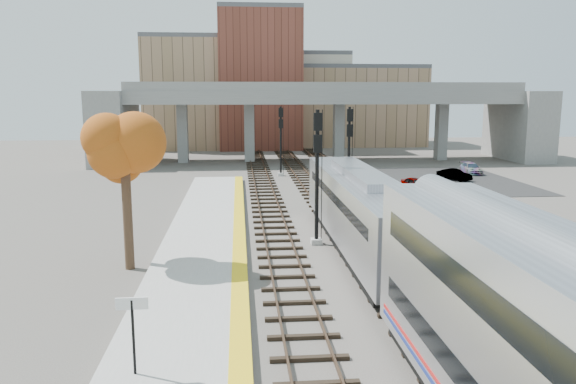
{
  "coord_description": "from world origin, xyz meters",
  "views": [
    {
      "loc": [
        -5.3,
        -23.48,
        8.21
      ],
      "look_at": [
        -2.45,
        8.9,
        2.5
      ],
      "focal_mm": 35.0,
      "sensor_mm": 36.0,
      "label": 1
    }
  ],
  "objects_px": {
    "signal_mast_mid": "(349,155)",
    "signal_mast_near": "(317,178)",
    "car_c": "(471,168)",
    "signal_mast_far": "(281,142)",
    "tree": "(124,152)",
    "car_a": "(415,184)",
    "car_b": "(454,175)",
    "locomotive": "(361,209)"
  },
  "relations": [
    {
      "from": "signal_mast_far",
      "to": "signal_mast_near",
      "type": "bearing_deg",
      "value": -90.0
    },
    {
      "from": "locomotive",
      "to": "signal_mast_far",
      "type": "xyz_separation_m",
      "value": [
        -2.1,
        27.78,
        1.15
      ]
    },
    {
      "from": "signal_mast_near",
      "to": "car_a",
      "type": "relative_size",
      "value": 2.33
    },
    {
      "from": "car_b",
      "to": "car_c",
      "type": "relative_size",
      "value": 0.87
    },
    {
      "from": "tree",
      "to": "signal_mast_far",
      "type": "bearing_deg",
      "value": 72.41
    },
    {
      "from": "signal_mast_mid",
      "to": "car_a",
      "type": "height_order",
      "value": "signal_mast_mid"
    },
    {
      "from": "signal_mast_near",
      "to": "tree",
      "type": "height_order",
      "value": "tree"
    },
    {
      "from": "signal_mast_near",
      "to": "signal_mast_far",
      "type": "distance_m",
      "value": 26.23
    },
    {
      "from": "locomotive",
      "to": "signal_mast_mid",
      "type": "xyz_separation_m",
      "value": [
        2.0,
        13.49,
        1.35
      ]
    },
    {
      "from": "locomotive",
      "to": "signal_mast_far",
      "type": "distance_m",
      "value": 27.89
    },
    {
      "from": "signal_mast_near",
      "to": "car_a",
      "type": "distance_m",
      "value": 20.01
    },
    {
      "from": "tree",
      "to": "car_c",
      "type": "bearing_deg",
      "value": 45.26
    },
    {
      "from": "locomotive",
      "to": "signal_mast_far",
      "type": "bearing_deg",
      "value": 94.32
    },
    {
      "from": "locomotive",
      "to": "tree",
      "type": "bearing_deg",
      "value": -170.19
    },
    {
      "from": "signal_mast_mid",
      "to": "signal_mast_far",
      "type": "relative_size",
      "value": 1.04
    },
    {
      "from": "locomotive",
      "to": "signal_mast_near",
      "type": "bearing_deg",
      "value": 143.53
    },
    {
      "from": "signal_mast_near",
      "to": "signal_mast_far",
      "type": "xyz_separation_m",
      "value": [
        0.0,
        26.23,
        -0.29
      ]
    },
    {
      "from": "signal_mast_mid",
      "to": "car_c",
      "type": "bearing_deg",
      "value": 41.75
    },
    {
      "from": "signal_mast_mid",
      "to": "signal_mast_far",
      "type": "distance_m",
      "value": 14.87
    },
    {
      "from": "signal_mast_mid",
      "to": "car_c",
      "type": "relative_size",
      "value": 1.91
    },
    {
      "from": "signal_mast_near",
      "to": "car_c",
      "type": "relative_size",
      "value": 1.94
    },
    {
      "from": "tree",
      "to": "car_a",
      "type": "relative_size",
      "value": 2.37
    },
    {
      "from": "car_b",
      "to": "car_a",
      "type": "bearing_deg",
      "value": -175.59
    },
    {
      "from": "signal_mast_mid",
      "to": "signal_mast_near",
      "type": "bearing_deg",
      "value": -108.96
    },
    {
      "from": "car_a",
      "to": "car_c",
      "type": "xyz_separation_m",
      "value": [
        8.89,
        9.36,
        0.01
      ]
    },
    {
      "from": "locomotive",
      "to": "car_c",
      "type": "distance_m",
      "value": 32.66
    },
    {
      "from": "locomotive",
      "to": "signal_mast_near",
      "type": "relative_size",
      "value": 2.58
    },
    {
      "from": "signal_mast_far",
      "to": "car_c",
      "type": "bearing_deg",
      "value": -1.0
    },
    {
      "from": "signal_mast_far",
      "to": "car_a",
      "type": "xyz_separation_m",
      "value": [
        10.84,
        -9.7,
        -2.85
      ]
    },
    {
      "from": "car_c",
      "to": "locomotive",
      "type": "bearing_deg",
      "value": -118.58
    },
    {
      "from": "tree",
      "to": "car_b",
      "type": "relative_size",
      "value": 2.27
    },
    {
      "from": "locomotive",
      "to": "car_a",
      "type": "bearing_deg",
      "value": 64.21
    },
    {
      "from": "tree",
      "to": "car_b",
      "type": "xyz_separation_m",
      "value": [
        25.7,
        25.15,
        -4.98
      ]
    },
    {
      "from": "signal_mast_mid",
      "to": "tree",
      "type": "relative_size",
      "value": 0.97
    },
    {
      "from": "locomotive",
      "to": "signal_mast_mid",
      "type": "distance_m",
      "value": 13.7
    },
    {
      "from": "signal_mast_mid",
      "to": "signal_mast_far",
      "type": "xyz_separation_m",
      "value": [
        -4.1,
        14.3,
        -0.2
      ]
    },
    {
      "from": "tree",
      "to": "signal_mast_near",
      "type": "bearing_deg",
      "value": 20.59
    },
    {
      "from": "car_b",
      "to": "signal_mast_far",
      "type": "bearing_deg",
      "value": 125.43
    },
    {
      "from": "car_a",
      "to": "tree",
      "type": "bearing_deg",
      "value": -151.19
    },
    {
      "from": "signal_mast_near",
      "to": "car_b",
      "type": "height_order",
      "value": "signal_mast_near"
    },
    {
      "from": "car_a",
      "to": "car_b",
      "type": "bearing_deg",
      "value": 27.21
    },
    {
      "from": "tree",
      "to": "car_a",
      "type": "xyz_separation_m",
      "value": [
        20.27,
        20.07,
        -4.98
      ]
    }
  ]
}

